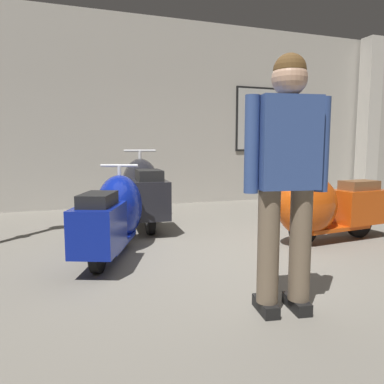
% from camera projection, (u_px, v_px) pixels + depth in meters
% --- Properties ---
extents(ground_plane, '(60.00, 60.00, 0.00)m').
position_uv_depth(ground_plane, '(226.00, 258.00, 3.94)').
color(ground_plane, slate).
extents(showroom_back_wall, '(18.00, 0.63, 3.64)m').
position_uv_depth(showroom_back_wall, '(155.00, 113.00, 7.41)').
color(showroom_back_wall, '#ADA89E').
rests_on(showroom_back_wall, ground).
extents(scooter_0, '(1.00, 1.63, 0.96)m').
position_uv_depth(scooter_0, '(114.00, 214.00, 4.04)').
color(scooter_0, black).
rests_on(scooter_0, ground).
extents(scooter_1, '(0.67, 1.87, 1.12)m').
position_uv_depth(scooter_1, '(143.00, 190.00, 5.63)').
color(scooter_1, black).
rests_on(scooter_1, ground).
extents(scooter_2, '(1.61, 0.60, 0.96)m').
position_uv_depth(scooter_2, '(324.00, 207.00, 4.53)').
color(scooter_2, black).
rests_on(scooter_2, ground).
extents(visitor_0, '(0.59, 0.33, 1.77)m').
position_uv_depth(visitor_0, '(287.00, 167.00, 2.52)').
color(visitor_0, black).
rests_on(visitor_0, ground).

